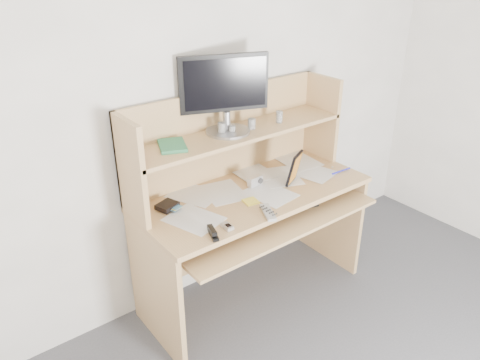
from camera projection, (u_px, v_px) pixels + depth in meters
back_wall at (221, 96)px, 2.74m from camera, size 3.60×0.04×2.50m
desk at (246, 195)px, 2.82m from camera, size 1.40×0.70×1.30m
paper_clutter at (254, 191)px, 2.73m from camera, size 1.32×0.54×0.01m
keyboard at (281, 204)px, 2.77m from camera, size 0.45×0.27×0.03m
tv_remote at (268, 212)px, 2.49m from camera, size 0.11×0.17×0.02m
flip_phone at (227, 226)px, 2.37m from camera, size 0.04×0.08×0.02m
stapler at (213, 232)px, 2.30m from camera, size 0.07×0.12×0.04m
wallet at (167, 206)px, 2.54m from camera, size 0.13×0.12×0.03m
sticky_note_pad at (251, 201)px, 2.62m from camera, size 0.09×0.09×0.01m
digital_camera at (255, 181)px, 2.78m from camera, size 0.10×0.05×0.06m
game_case at (294, 168)px, 2.78m from camera, size 0.13×0.08×0.20m
blue_pen at (341, 171)px, 2.96m from camera, size 0.16×0.02×0.01m
card_box at (132, 146)px, 2.36m from camera, size 0.08×0.04×0.10m
shelf_book at (172, 145)px, 2.47m from camera, size 0.20×0.23×0.02m
chip_stack_a at (252, 124)px, 2.72m from camera, size 0.06×0.06×0.06m
chip_stack_b at (222, 129)px, 2.63m from camera, size 0.05×0.05×0.07m
chip_stack_c at (232, 130)px, 2.65m from camera, size 0.05×0.05×0.05m
chip_stack_d at (279, 117)px, 2.81m from camera, size 0.04×0.04×0.07m
monitor at (225, 92)px, 2.59m from camera, size 0.48×0.26×0.44m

